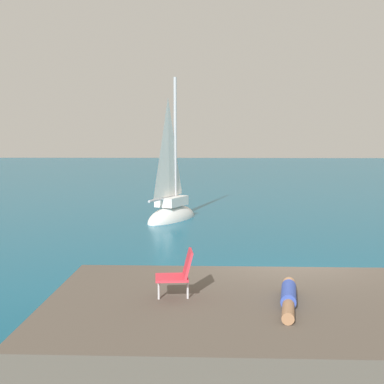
% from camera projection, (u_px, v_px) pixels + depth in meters
% --- Properties ---
extents(ground_plane, '(160.00, 160.00, 0.00)m').
position_uv_depth(ground_plane, '(288.00, 292.00, 11.30)').
color(ground_plane, '#0F5675').
extents(shore_ledge, '(6.73, 4.50, 0.74)m').
position_uv_depth(shore_ledge, '(254.00, 323.00, 8.38)').
color(shore_ledge, brown).
rests_on(shore_ledge, ground).
extents(boulder_seaward, '(1.23, 1.27, 0.70)m').
position_uv_depth(boulder_seaward, '(304.00, 296.00, 11.05)').
color(boulder_seaward, brown).
rests_on(boulder_seaward, ground).
extents(boulder_inland, '(1.34, 1.61, 1.02)m').
position_uv_depth(boulder_inland, '(305.00, 297.00, 10.94)').
color(boulder_inland, '#4C4342').
rests_on(boulder_inland, ground).
extents(sailboat_near, '(2.46, 3.53, 6.39)m').
position_uv_depth(sailboat_near, '(172.00, 211.00, 21.43)').
color(sailboat_near, white).
rests_on(sailboat_near, ground).
extents(person_sunbather, '(0.46, 1.75, 0.25)m').
position_uv_depth(person_sunbather, '(289.00, 297.00, 8.15)').
color(person_sunbather, '#334CB2').
rests_on(person_sunbather, shore_ledge).
extents(beach_chair, '(0.64, 0.54, 0.80)m').
position_uv_depth(beach_chair, '(179.00, 272.00, 8.38)').
color(beach_chair, '#E03342').
rests_on(beach_chair, shore_ledge).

